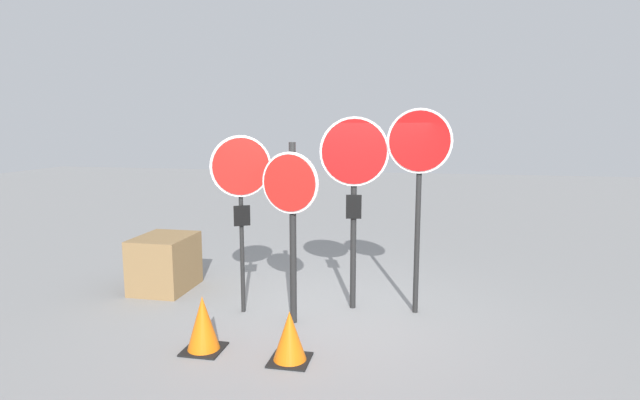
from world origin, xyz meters
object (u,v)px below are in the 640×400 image
stop_sign_1 (291,203)px  stop_sign_3 (419,164)px  storage_crate (165,263)px  stop_sign_2 (354,173)px  traffic_cone_1 (203,324)px  stop_sign_0 (241,181)px  traffic_cone_0 (290,337)px

stop_sign_1 → stop_sign_3: 1.70m
stop_sign_3 → storage_crate: 4.05m
stop_sign_1 → stop_sign_2: 0.99m
stop_sign_2 → traffic_cone_1: size_ratio=4.15×
stop_sign_1 → stop_sign_2: (0.68, 0.65, 0.32)m
stop_sign_2 → stop_sign_0: bearing=-171.3°
traffic_cone_0 → storage_crate: (-2.45, 1.88, 0.14)m
stop_sign_2 → traffic_cone_0: 2.31m
stop_sign_2 → stop_sign_1: bearing=-144.8°
stop_sign_0 → stop_sign_1: size_ratio=1.03×
traffic_cone_0 → storage_crate: storage_crate is taller
stop_sign_0 → stop_sign_3: stop_sign_3 is taller
stop_sign_3 → traffic_cone_0: stop_sign_3 is taller
stop_sign_1 → traffic_cone_1: size_ratio=3.65×
stop_sign_1 → stop_sign_0: bearing=175.4°
stop_sign_2 → stop_sign_3: stop_sign_3 is taller
stop_sign_1 → traffic_cone_1: (-0.77, -0.93, -1.22)m
traffic_cone_1 → storage_crate: size_ratio=0.65×
stop_sign_1 → traffic_cone_1: 1.72m
stop_sign_3 → stop_sign_1: bearing=-151.6°
stop_sign_0 → stop_sign_2: stop_sign_2 is taller
traffic_cone_1 → storage_crate: storage_crate is taller
stop_sign_2 → storage_crate: 3.24m
stop_sign_3 → storage_crate: (-3.72, 0.25, -1.57)m
stop_sign_3 → storage_crate: stop_sign_3 is taller
stop_sign_0 → traffic_cone_1: bearing=-123.5°
stop_sign_3 → traffic_cone_1: bearing=-140.2°
stop_sign_2 → traffic_cone_0: bearing=-113.6°
stop_sign_0 → stop_sign_3: 2.28m
stop_sign_2 → storage_crate: size_ratio=2.69×
stop_sign_3 → traffic_cone_0: bearing=-122.9°
stop_sign_0 → storage_crate: stop_sign_0 is taller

